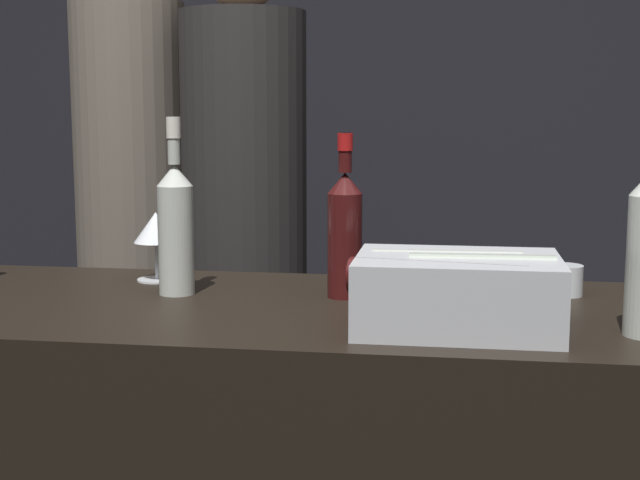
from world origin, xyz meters
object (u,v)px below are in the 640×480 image
at_px(wine_glass, 156,230).
at_px(person_in_hoodie, 245,223).
at_px(person_blond_tee, 133,207).
at_px(red_wine_bottle_tall, 345,230).
at_px(ice_bin_with_bottles, 457,288).
at_px(candle_votive, 565,280).
at_px(white_wine_bottle, 176,224).

distance_m(wine_glass, person_in_hoodie, 0.63).
bearing_deg(person_blond_tee, wine_glass, 35.42).
bearing_deg(red_wine_bottle_tall, wine_glass, 165.63).
height_order(ice_bin_with_bottles, person_in_hoodie, person_in_hoodie).
distance_m(candle_votive, person_in_hoodie, 1.03).
bearing_deg(candle_votive, person_in_hoodie, 141.24).
height_order(wine_glass, person_blond_tee, person_blond_tee).
height_order(person_in_hoodie, person_blond_tee, person_blond_tee).
bearing_deg(wine_glass, red_wine_bottle_tall, -14.37).
relative_size(ice_bin_with_bottles, candle_votive, 4.88).
xyz_separation_m(wine_glass, person_in_hoodie, (0.05, 0.62, -0.06)).
height_order(white_wine_bottle, person_blond_tee, person_blond_tee).
bearing_deg(ice_bin_with_bottles, person_blond_tee, 132.49).
relative_size(ice_bin_with_bottles, red_wine_bottle_tall, 1.09).
relative_size(red_wine_bottle_tall, person_blond_tee, 0.17).
height_order(ice_bin_with_bottles, white_wine_bottle, white_wine_bottle).
bearing_deg(wine_glass, candle_votive, -1.63).
relative_size(ice_bin_with_bottles, person_blond_tee, 0.19).
distance_m(wine_glass, red_wine_bottle_tall, 0.44).
bearing_deg(ice_bin_with_bottles, person_in_hoodie, 121.74).
height_order(candle_votive, person_blond_tee, person_blond_tee).
bearing_deg(white_wine_bottle, candle_votive, 7.82).
xyz_separation_m(white_wine_bottle, person_blond_tee, (-0.40, 0.84, -0.06)).
relative_size(white_wine_bottle, person_in_hoodie, 0.19).
relative_size(candle_votive, person_blond_tee, 0.04).
height_order(candle_votive, person_in_hoodie, person_in_hoodie).
relative_size(wine_glass, red_wine_bottle_tall, 0.46).
relative_size(white_wine_bottle, red_wine_bottle_tall, 1.09).
xyz_separation_m(candle_votive, white_wine_bottle, (-0.76, -0.11, 0.11)).
xyz_separation_m(ice_bin_with_bottles, person_in_hoodie, (-0.59, 0.96, -0.02)).
bearing_deg(person_blond_tee, ice_bin_with_bottles, 53.75).
xyz_separation_m(ice_bin_with_bottles, white_wine_bottle, (-0.55, 0.21, 0.07)).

